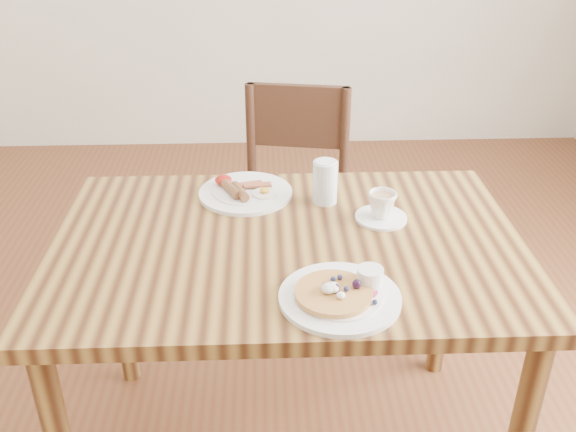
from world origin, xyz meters
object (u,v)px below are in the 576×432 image
(dining_table, at_px, (288,272))
(water_glass, at_px, (325,182))
(pancake_plate, at_px, (341,294))
(breakfast_plate, at_px, (244,192))
(chair_far, at_px, (293,196))
(teacup_saucer, at_px, (382,208))

(dining_table, height_order, water_glass, water_glass)
(pancake_plate, xyz_separation_m, breakfast_plate, (-0.22, 0.52, -0.00))
(chair_far, bearing_deg, pancake_plate, 103.43)
(teacup_saucer, bearing_deg, chair_far, 107.52)
(chair_far, xyz_separation_m, teacup_saucer, (0.21, -0.65, 0.29))
(chair_far, xyz_separation_m, breakfast_plate, (-0.17, -0.50, 0.27))
(dining_table, bearing_deg, chair_far, 86.29)
(chair_far, distance_m, pancake_plate, 1.05)
(dining_table, distance_m, breakfast_plate, 0.30)
(chair_far, bearing_deg, breakfast_plate, 81.72)
(breakfast_plate, distance_m, water_glass, 0.24)
(pancake_plate, relative_size, breakfast_plate, 1.00)
(pancake_plate, relative_size, water_glass, 2.21)
(teacup_saucer, bearing_deg, breakfast_plate, 157.03)
(teacup_saucer, relative_size, water_glass, 1.15)
(teacup_saucer, xyz_separation_m, water_glass, (-0.14, 0.11, 0.03))
(chair_far, distance_m, water_glass, 0.63)
(chair_far, bearing_deg, teacup_saucer, 117.69)
(chair_far, relative_size, breakfast_plate, 3.26)
(chair_far, distance_m, breakfast_plate, 0.59)
(dining_table, bearing_deg, teacup_saucer, 21.69)
(dining_table, xyz_separation_m, teacup_saucer, (0.26, 0.10, 0.13))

